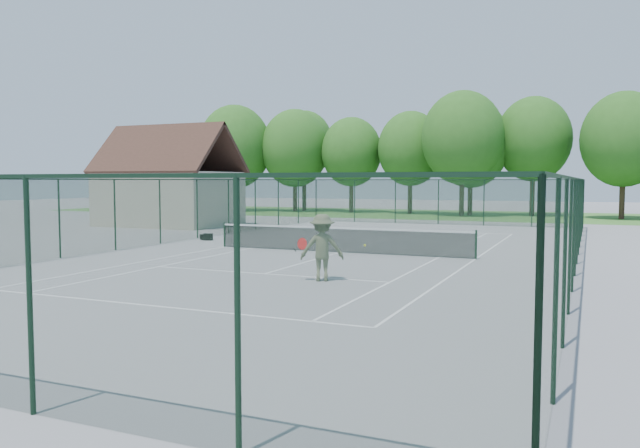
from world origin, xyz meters
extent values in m
plane|color=gray|center=(0.00, 0.00, 0.00)|extent=(140.00, 140.00, 0.00)
cube|color=#498535|center=(0.00, 30.00, 0.01)|extent=(80.00, 16.00, 0.01)
cube|color=white|center=(0.00, 11.88, 0.00)|extent=(10.97, 0.08, 0.01)
cube|color=white|center=(0.00, -11.88, 0.00)|extent=(10.97, 0.08, 0.01)
cube|color=white|center=(0.00, 6.40, 0.00)|extent=(8.23, 0.08, 0.01)
cube|color=white|center=(0.00, -6.40, 0.00)|extent=(8.23, 0.08, 0.01)
cube|color=white|center=(5.49, 0.00, 0.00)|extent=(0.08, 23.77, 0.01)
cube|color=white|center=(-5.49, 0.00, 0.00)|extent=(0.08, 23.77, 0.01)
cube|color=white|center=(4.12, 0.00, 0.00)|extent=(0.08, 23.77, 0.01)
cube|color=white|center=(-4.12, 0.00, 0.00)|extent=(0.08, 23.77, 0.01)
cube|color=white|center=(0.00, 0.00, 0.00)|extent=(0.08, 12.80, 0.01)
cylinder|color=black|center=(-5.50, 0.00, 0.55)|extent=(0.08, 0.08, 1.10)
cylinder|color=black|center=(5.50, 0.00, 0.55)|extent=(0.08, 0.08, 1.10)
cube|color=black|center=(0.00, 0.00, 0.50)|extent=(11.00, 0.02, 0.96)
cube|color=white|center=(0.00, 0.00, 1.00)|extent=(11.00, 0.05, 0.07)
cube|color=#14321E|center=(0.00, 18.00, 1.50)|extent=(18.00, 0.02, 3.00)
cube|color=#14321E|center=(9.00, 0.00, 1.50)|extent=(0.02, 36.00, 3.00)
cube|color=#14321E|center=(-9.00, 0.00, 1.50)|extent=(0.02, 36.00, 3.00)
cube|color=black|center=(0.00, 18.00, 3.00)|extent=(18.00, 0.05, 0.05)
cube|color=black|center=(9.00, 0.00, 3.00)|extent=(0.05, 36.00, 0.05)
cube|color=black|center=(-9.00, 0.00, 3.00)|extent=(0.05, 36.00, 0.05)
cube|color=beige|center=(-16.00, 10.00, 1.75)|extent=(8.00, 6.00, 3.50)
cube|color=#42291E|center=(-16.00, 11.50, 5.00)|extent=(8.60, 3.27, 3.27)
cube|color=#42291E|center=(-16.00, 8.50, 5.00)|extent=(8.60, 3.27, 3.27)
cylinder|color=#442D20|center=(-16.50, 30.00, 2.10)|extent=(0.40, 0.40, 4.20)
ellipsoid|color=#326D21|center=(-16.50, 30.00, 6.00)|extent=(6.40, 6.40, 7.40)
cylinder|color=#442D20|center=(0.00, 30.00, 2.10)|extent=(0.40, 0.40, 4.20)
ellipsoid|color=#326D21|center=(0.00, 30.00, 6.00)|extent=(6.40, 6.40, 7.40)
cube|color=black|center=(-7.85, 2.23, 0.17)|extent=(0.49, 0.40, 0.34)
cube|color=black|center=(-8.19, 2.35, 0.14)|extent=(0.42, 0.33, 0.28)
imported|color=#575C41|center=(2.20, -6.91, 0.98)|extent=(1.45, 1.17, 1.97)
sphere|color=yellow|center=(3.39, -6.51, 1.06)|extent=(0.07, 0.07, 0.07)
camera|label=1|loc=(9.38, -23.60, 2.95)|focal=35.00mm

